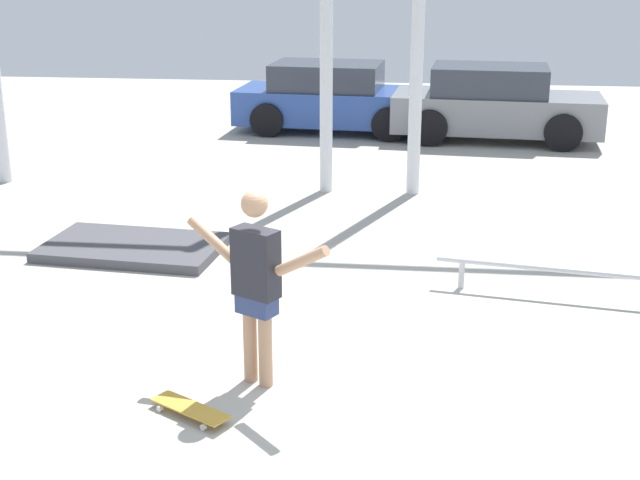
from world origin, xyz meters
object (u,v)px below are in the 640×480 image
Objects in this scene: skateboarder at (256,278)px; skateboard at (190,409)px; parked_car_grey at (494,104)px; manual_pad at (133,247)px; parked_car_blue at (333,98)px; grind_rail at (582,275)px.

skateboarder is 2.38× the size of skateboard.
parked_car_grey is at bearing 103.91° from skateboarder.
parked_car_blue reaches higher than manual_pad.
skateboarder reaches higher than parked_car_blue.
parked_car_blue is at bearing 175.47° from parked_car_grey.
skateboarder reaches higher than skateboard.
skateboarder reaches higher than manual_pad.
parked_car_blue is at bearing 120.84° from skateboard.
grind_rail is 8.58m from parked_car_grey.
parked_car_blue reaches higher than skateboard.
skateboarder is at bearing -144.01° from grind_rail.
grind_rail is (5.40, -1.04, 0.23)m from manual_pad.
grind_rail is at bearing -10.85° from manual_pad.
skateboarder is 1.23m from skateboard.
skateboarder is 11.42m from parked_car_blue.
grind_rail reaches higher than skateboard.
parked_car_blue is (1.78, 8.05, 0.63)m from manual_pad.
grind_rail is at bearing -63.49° from parked_car_blue.
skateboard is 4.36m from manual_pad.
parked_car_grey reaches higher than skateboard.
parked_car_grey is at bearing 92.21° from grind_rail.
skateboard is at bearing -66.35° from manual_pad.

